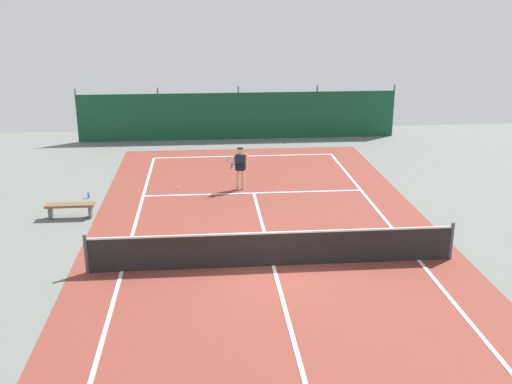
{
  "coord_description": "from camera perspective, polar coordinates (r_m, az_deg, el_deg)",
  "views": [
    {
      "loc": [
        -1.81,
        -15.0,
        7.08
      ],
      "look_at": [
        -0.14,
        3.81,
        0.9
      ],
      "focal_mm": 42.24,
      "sensor_mm": 36.0,
      "label": 1
    }
  ],
  "objects": [
    {
      "name": "courtside_bench",
      "position": [
        20.95,
        -17.19,
        -1.39
      ],
      "size": [
        1.6,
        0.4,
        0.49
      ],
      "color": "brown",
      "rests_on": "ground"
    },
    {
      "name": "water_bottle",
      "position": [
        22.88,
        -15.58,
        -0.28
      ],
      "size": [
        0.08,
        0.08,
        0.24
      ],
      "primitive_type": "cylinder",
      "color": "#338CD8",
      "rests_on": "ground"
    },
    {
      "name": "tennis_player",
      "position": [
        22.8,
        -1.53,
        2.54
      ],
      "size": [
        0.78,
        0.7,
        1.64
      ],
      "rotation": [
        0.0,
        0.0,
        2.97
      ],
      "color": "#D8AD8C",
      "rests_on": "ground"
    },
    {
      "name": "ground_plane",
      "position": [
        16.68,
        1.65,
        -7.0
      ],
      "size": [
        36.0,
        36.0,
        0.0
      ],
      "primitive_type": "plane",
      "color": "slate"
    },
    {
      "name": "court_surface",
      "position": [
        16.68,
        1.65,
        -6.99
      ],
      "size": [
        11.02,
        26.6,
        0.01
      ],
      "color": "brown",
      "rests_on": "ground"
    },
    {
      "name": "back_fence",
      "position": [
        31.67,
        -1.7,
        6.42
      ],
      "size": [
        16.3,
        0.98,
        2.7
      ],
      "color": "#14472D",
      "rests_on": "ground"
    },
    {
      "name": "tennis_ball_near_player",
      "position": [
        23.31,
        -7.46,
        0.36
      ],
      "size": [
        0.07,
        0.07,
        0.07
      ],
      "primitive_type": "sphere",
      "color": "#CCDB33",
      "rests_on": "ground"
    },
    {
      "name": "tennis_net",
      "position": [
        16.47,
        1.66,
        -5.39
      ],
      "size": [
        10.12,
        0.1,
        1.1
      ],
      "color": "black",
      "rests_on": "ground"
    }
  ]
}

